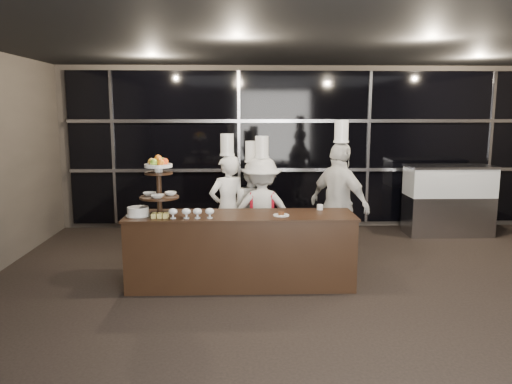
{
  "coord_description": "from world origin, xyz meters",
  "views": [
    {
      "loc": [
        -1.17,
        -4.28,
        2.21
      ],
      "look_at": [
        -0.97,
        2.09,
        1.15
      ],
      "focal_mm": 35.0,
      "sensor_mm": 36.0,
      "label": 1
    }
  ],
  "objects_px": {
    "chef_b": "(252,209)",
    "chef_d": "(339,204)",
    "layer_cake": "(138,211)",
    "display_case": "(448,196)",
    "display_stand": "(159,181)",
    "chef_a": "(228,207)",
    "chef_c": "(262,210)",
    "buffet_counter": "(241,250)"
  },
  "relations": [
    {
      "from": "chef_b",
      "to": "chef_d",
      "type": "relative_size",
      "value": 0.85
    },
    {
      "from": "layer_cake",
      "to": "display_case",
      "type": "bearing_deg",
      "value": 27.38
    },
    {
      "from": "display_stand",
      "to": "layer_cake",
      "type": "relative_size",
      "value": 2.48
    },
    {
      "from": "display_stand",
      "to": "chef_b",
      "type": "xyz_separation_m",
      "value": [
        1.17,
        1.22,
        -0.59
      ]
    },
    {
      "from": "display_case",
      "to": "display_stand",
      "type": "bearing_deg",
      "value": -151.82
    },
    {
      "from": "display_stand",
      "to": "chef_a",
      "type": "height_order",
      "value": "chef_a"
    },
    {
      "from": "chef_b",
      "to": "chef_c",
      "type": "bearing_deg",
      "value": -62.79
    },
    {
      "from": "buffet_counter",
      "to": "chef_a",
      "type": "xyz_separation_m",
      "value": [
        -0.19,
        0.99,
        0.35
      ]
    },
    {
      "from": "layer_cake",
      "to": "chef_c",
      "type": "distance_m",
      "value": 1.87
    },
    {
      "from": "chef_c",
      "to": "display_case",
      "type": "bearing_deg",
      "value": 24.69
    },
    {
      "from": "display_stand",
      "to": "buffet_counter",
      "type": "bearing_deg",
      "value": 0.01
    },
    {
      "from": "display_stand",
      "to": "display_case",
      "type": "height_order",
      "value": "display_stand"
    },
    {
      "from": "layer_cake",
      "to": "display_case",
      "type": "relative_size",
      "value": 0.2
    },
    {
      "from": "chef_a",
      "to": "chef_c",
      "type": "height_order",
      "value": "chef_a"
    },
    {
      "from": "display_stand",
      "to": "layer_cake",
      "type": "xyz_separation_m",
      "value": [
        -0.26,
        -0.05,
        -0.37
      ]
    },
    {
      "from": "layer_cake",
      "to": "chef_a",
      "type": "distance_m",
      "value": 1.5
    },
    {
      "from": "buffet_counter",
      "to": "display_stand",
      "type": "distance_m",
      "value": 1.33
    },
    {
      "from": "display_case",
      "to": "chef_b",
      "type": "bearing_deg",
      "value": -159.88
    },
    {
      "from": "chef_d",
      "to": "layer_cake",
      "type": "bearing_deg",
      "value": -162.99
    },
    {
      "from": "chef_c",
      "to": "buffet_counter",
      "type": "bearing_deg",
      "value": -107.6
    },
    {
      "from": "chef_d",
      "to": "display_case",
      "type": "bearing_deg",
      "value": 37.3
    },
    {
      "from": "display_case",
      "to": "chef_d",
      "type": "xyz_separation_m",
      "value": [
        -2.3,
        -1.75,
        0.21
      ]
    },
    {
      "from": "buffet_counter",
      "to": "display_case",
      "type": "height_order",
      "value": "display_case"
    },
    {
      "from": "display_case",
      "to": "chef_b",
      "type": "xyz_separation_m",
      "value": [
        -3.52,
        -1.29,
        0.06
      ]
    },
    {
      "from": "display_case",
      "to": "chef_c",
      "type": "bearing_deg",
      "value": -155.31
    },
    {
      "from": "chef_a",
      "to": "chef_d",
      "type": "distance_m",
      "value": 1.59
    },
    {
      "from": "buffet_counter",
      "to": "chef_c",
      "type": "bearing_deg",
      "value": 72.4
    },
    {
      "from": "layer_cake",
      "to": "chef_b",
      "type": "distance_m",
      "value": 1.92
    },
    {
      "from": "buffet_counter",
      "to": "display_case",
      "type": "xyz_separation_m",
      "value": [
        3.68,
        2.51,
        0.22
      ]
    },
    {
      "from": "chef_b",
      "to": "chef_c",
      "type": "xyz_separation_m",
      "value": [
        0.14,
        -0.27,
        0.04
      ]
    },
    {
      "from": "buffet_counter",
      "to": "chef_b",
      "type": "relative_size",
      "value": 1.62
    },
    {
      "from": "display_stand",
      "to": "chef_a",
      "type": "relative_size",
      "value": 0.4
    },
    {
      "from": "chef_a",
      "to": "display_stand",
      "type": "bearing_deg",
      "value": -129.44
    },
    {
      "from": "chef_b",
      "to": "chef_d",
      "type": "bearing_deg",
      "value": -20.73
    },
    {
      "from": "chef_c",
      "to": "chef_a",
      "type": "bearing_deg",
      "value": 175.99
    },
    {
      "from": "display_case",
      "to": "chef_a",
      "type": "xyz_separation_m",
      "value": [
        -3.87,
        -1.52,
        0.13
      ]
    },
    {
      "from": "display_case",
      "to": "chef_c",
      "type": "relative_size",
      "value": 0.81
    },
    {
      "from": "display_stand",
      "to": "display_case",
      "type": "relative_size",
      "value": 0.5
    },
    {
      "from": "display_stand",
      "to": "chef_c",
      "type": "bearing_deg",
      "value": 36.22
    },
    {
      "from": "buffet_counter",
      "to": "chef_a",
      "type": "relative_size",
      "value": 1.52
    },
    {
      "from": "chef_c",
      "to": "layer_cake",
      "type": "bearing_deg",
      "value": -147.23
    },
    {
      "from": "chef_d",
      "to": "buffet_counter",
      "type": "bearing_deg",
      "value": -151.3
    }
  ]
}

